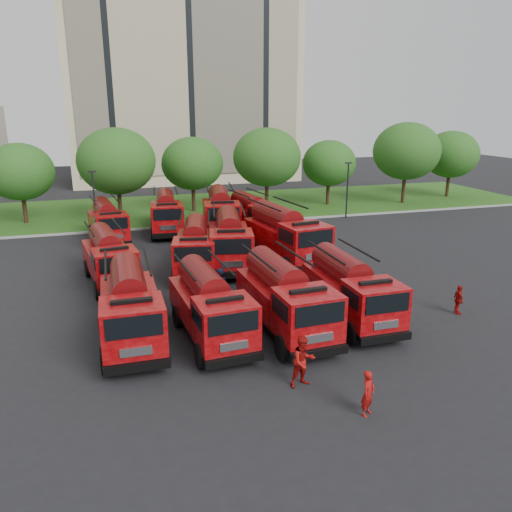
{
  "coord_description": "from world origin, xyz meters",
  "views": [
    {
      "loc": [
        -8.92,
        -23.76,
        9.81
      ],
      "look_at": [
        -1.23,
        1.98,
        1.8
      ],
      "focal_mm": 35.0,
      "sensor_mm": 36.0,
      "label": 1
    }
  ],
  "objects": [
    {
      "name": "fire_truck_2",
      "position": [
        -1.7,
        -4.08,
        1.63
      ],
      "size": [
        2.92,
        7.23,
        3.23
      ],
      "rotation": [
        0.0,
        0.0,
        0.06
      ],
      "color": "black",
      "rests_on": "ground"
    },
    {
      "name": "fire_truck_8",
      "position": [
        -9.14,
        14.7,
        1.52
      ],
      "size": [
        3.1,
        6.87,
        3.02
      ],
      "rotation": [
        0.0,
        0.0,
        0.12
      ],
      "color": "black",
      "rests_on": "ground"
    },
    {
      "name": "fire_truck_4",
      "position": [
        -9.18,
        5.0,
        1.52
      ],
      "size": [
        3.23,
        6.91,
        3.03
      ],
      "rotation": [
        0.0,
        0.0,
        0.15
      ],
      "color": "black",
      "rests_on": "ground"
    },
    {
      "name": "fire_truck_10",
      "position": [
        -0.43,
        14.59,
        1.79
      ],
      "size": [
        3.88,
        8.12,
        3.55
      ],
      "rotation": [
        0.0,
        0.0,
        -0.16
      ],
      "color": "black",
      "rests_on": "ground"
    },
    {
      "name": "fire_truck_9",
      "position": [
        -4.51,
        16.33,
        1.62
      ],
      "size": [
        3.09,
        7.25,
        3.21
      ],
      "rotation": [
        0.0,
        0.0,
        -0.09
      ],
      "color": "black",
      "rests_on": "ground"
    },
    {
      "name": "tree_6",
      "position": [
        21.0,
        22.0,
        5.49
      ],
      "size": [
        6.89,
        6.89,
        8.42
      ],
      "color": "#382314",
      "rests_on": "ground"
    },
    {
      "name": "firefighter_5",
      "position": [
        2.18,
        3.51,
        0.0
      ],
      "size": [
        1.92,
        1.16,
        1.93
      ],
      "primitive_type": "imported",
      "rotation": [
        0.0,
        0.0,
        2.91
      ],
      "color": "maroon",
      "rests_on": "ground"
    },
    {
      "name": "fire_truck_3",
      "position": [
        1.69,
        -3.79,
        1.56
      ],
      "size": [
        2.52,
        6.8,
        3.09
      ],
      "rotation": [
        0.0,
        0.0,
        -0.0
      ],
      "color": "black",
      "rests_on": "ground"
    },
    {
      "name": "curb",
      "position": [
        0.0,
        17.9,
        0.07
      ],
      "size": [
        70.0,
        0.3,
        0.14
      ],
      "primitive_type": "cube",
      "color": "gray",
      "rests_on": "ground"
    },
    {
      "name": "tree_7",
      "position": [
        28.0,
        24.0,
        4.82
      ],
      "size": [
        6.05,
        6.05,
        7.39
      ],
      "color": "#382314",
      "rests_on": "ground"
    },
    {
      "name": "fire_truck_1",
      "position": [
        -5.07,
        -3.86,
        1.54
      ],
      "size": [
        2.87,
        6.88,
        3.06
      ],
      "rotation": [
        0.0,
        0.0,
        0.08
      ],
      "color": "black",
      "rests_on": "ground"
    },
    {
      "name": "firefighter_2",
      "position": [
        7.19,
        -4.69,
        0.0
      ],
      "size": [
        0.69,
        0.96,
        1.48
      ],
      "primitive_type": "imported",
      "rotation": [
        0.0,
        0.0,
        1.32
      ],
      "color": "maroon",
      "rests_on": "ground"
    },
    {
      "name": "fire_truck_7",
      "position": [
        2.0,
        6.17,
        1.8
      ],
      "size": [
        3.8,
        8.17,
        3.58
      ],
      "rotation": [
        0.0,
        0.0,
        0.14
      ],
      "color": "black",
      "rests_on": "ground"
    },
    {
      "name": "tree_5",
      "position": [
        13.0,
        23.5,
        4.35
      ],
      "size": [
        5.46,
        5.46,
        6.68
      ],
      "color": "#382314",
      "rests_on": "ground"
    },
    {
      "name": "firefighter_3",
      "position": [
        1.86,
        -6.28,
        0.0
      ],
      "size": [
        1.05,
        0.58,
        1.57
      ],
      "primitive_type": "imported",
      "rotation": [
        0.0,
        0.0,
        3.2
      ],
      "color": "black",
      "rests_on": "ground"
    },
    {
      "name": "lamp_post_1",
      "position": [
        12.0,
        17.2,
        2.9
      ],
      "size": [
        0.6,
        0.25,
        5.11
      ],
      "color": "black",
      "rests_on": "ground"
    },
    {
      "name": "fire_truck_5",
      "position": [
        -4.07,
        5.53,
        1.57
      ],
      "size": [
        3.7,
        7.2,
        3.13
      ],
      "rotation": [
        0.0,
        0.0,
        -0.2
      ],
      "color": "black",
      "rests_on": "ground"
    },
    {
      "name": "firefighter_1",
      "position": [
        -2.63,
        -8.7,
        0.0
      ],
      "size": [
        1.02,
        0.68,
        1.95
      ],
      "primitive_type": "imported",
      "rotation": [
        0.0,
        0.0,
        0.17
      ],
      "color": "maroon",
      "rests_on": "ground"
    },
    {
      "name": "lamp_post_0",
      "position": [
        -10.0,
        17.2,
        2.9
      ],
      "size": [
        0.6,
        0.25,
        5.11
      ],
      "color": "black",
      "rests_on": "ground"
    },
    {
      "name": "firefighter_4",
      "position": [
        -3.55,
        0.8,
        0.0
      ],
      "size": [
        0.94,
        0.95,
        1.65
      ],
      "primitive_type": "imported",
      "rotation": [
        0.0,
        0.0,
        2.34
      ],
      "color": "black",
      "rests_on": "ground"
    },
    {
      "name": "fire_truck_6",
      "position": [
        -1.76,
        6.08,
        1.7
      ],
      "size": [
        3.95,
        7.78,
        3.38
      ],
      "rotation": [
        0.0,
        0.0,
        -0.2
      ],
      "color": "black",
      "rests_on": "ground"
    },
    {
      "name": "firefighter_0",
      "position": [
        -1.26,
        -11.01,
        0.0
      ],
      "size": [
        0.72,
        0.68,
        1.6
      ],
      "primitive_type": "imported",
      "rotation": [
        0.0,
        0.0,
        0.6
      ],
      "color": "maroon",
      "rests_on": "ground"
    },
    {
      "name": "fire_truck_11",
      "position": [
        2.23,
        14.34,
        1.54
      ],
      "size": [
        3.36,
        7.01,
        3.06
      ],
      "rotation": [
        0.0,
        0.0,
        0.16
      ],
      "color": "black",
      "rests_on": "ground"
    },
    {
      "name": "fire_truck_0",
      "position": [
        -8.4,
        -3.2,
        1.61
      ],
      "size": [
        2.62,
        7.07,
        3.21
      ],
      "rotation": [
        0.0,
        0.0,
        -0.0
      ],
      "color": "black",
      "rests_on": "ground"
    },
    {
      "name": "tree_2",
      "position": [
        -8.0,
        21.5,
        5.35
      ],
      "size": [
        6.72,
        6.72,
        8.22
      ],
      "color": "#382314",
      "rests_on": "ground"
    },
    {
      "name": "ground",
      "position": [
        0.0,
        0.0,
        0.0
      ],
      "size": [
        140.0,
        140.0,
        0.0
      ],
      "primitive_type": "plane",
      "color": "black",
      "rests_on": "ground"
    },
    {
      "name": "apartment_building",
      "position": [
        2.0,
        47.94,
        12.5
      ],
      "size": [
        30.0,
        14.18,
        25.0
      ],
      "color": "beige",
      "rests_on": "ground"
    },
    {
      "name": "tree_1",
      "position": [
        -16.0,
        23.0,
        4.55
      ],
      "size": [
        5.71,
        5.71,
        6.98
      ],
      "color": "#382314",
      "rests_on": "ground"
    },
    {
      "name": "tree_3",
      "position": [
        -1.0,
        24.0,
        4.68
      ],
      "size": [
        5.88,
        5.88,
        7.19
      ],
      "color": "#382314",
      "rests_on": "ground"
    },
    {
      "name": "tree_4",
      "position": [
        6.0,
        22.5,
        5.22
      ],
      "size": [
        6.55,
        6.55,
        8.01
      ],
      "color": "#382314",
      "rests_on": "ground"
    },
    {
      "name": "lawn",
      "position": [
        0.0,
        26.0,
        0.06
      ],
      "size": [
        70.0,
        16.0,
        0.12
      ],
      "primitive_type": "cube",
      "color": "#164512",
      "rests_on": "ground"
    }
  ]
}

